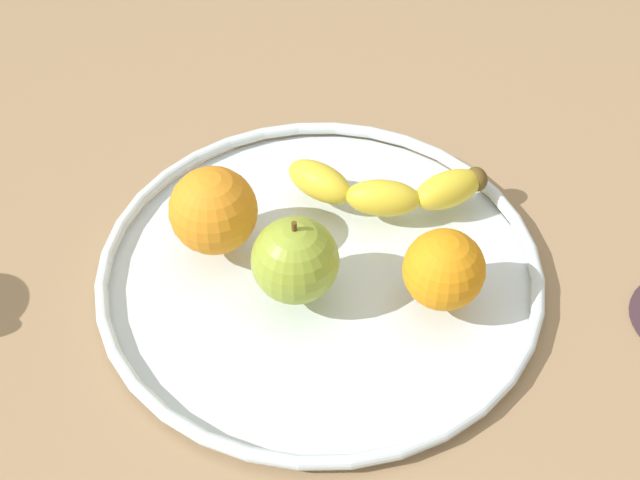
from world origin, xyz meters
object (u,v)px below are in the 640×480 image
Objects in this scene: banana at (388,189)px; orange_back_right at (214,209)px; fruit_bowl at (320,269)px; orange_front_left at (444,270)px; apple at (295,260)px.

orange_back_right reaches higher than banana.
orange_front_left is at bearing -4.40° from fruit_bowl.
apple is 9.29cm from orange_back_right.
orange_back_right is 20.69cm from orange_front_left.
apple is at bearing -167.84° from orange_front_left.
orange_front_left is (12.10, 2.61, -0.27)cm from apple.
orange_front_left is at bearing -65.78° from banana.
banana is at bearing 124.95° from orange_front_left.
orange_back_right is (-13.70, -8.95, 2.22)cm from banana.
orange_back_right is at bearing 179.04° from fruit_bowl.
fruit_bowl is 5.73× the size of orange_front_left.
orange_back_right is at bearing -157.59° from banana.
apple reaches higher than fruit_bowl.
banana is 2.36× the size of apple.
apple is 1.05× the size of orange_back_right.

